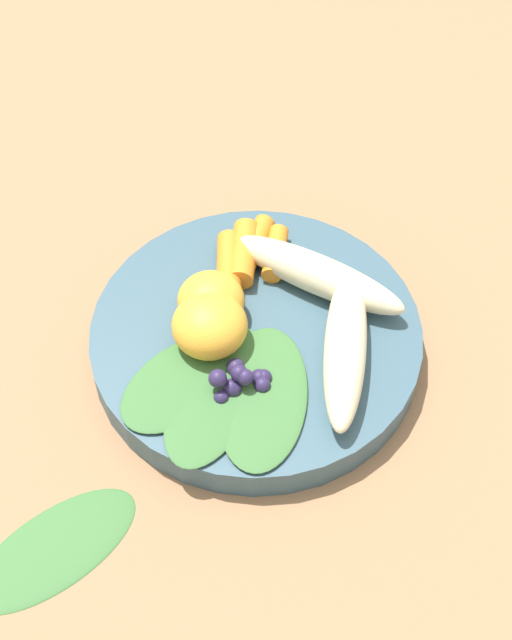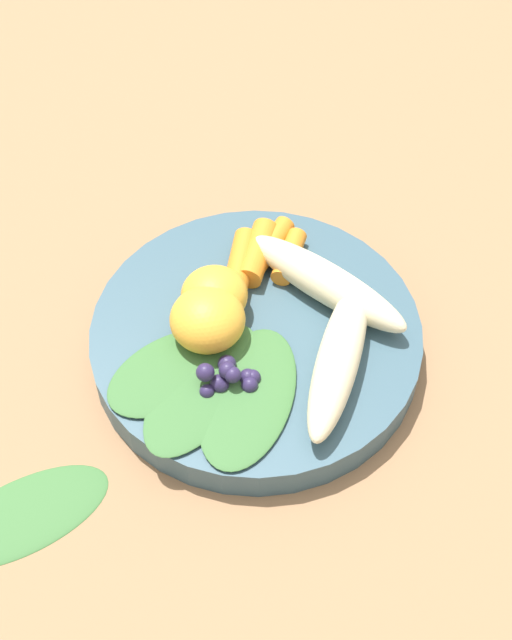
% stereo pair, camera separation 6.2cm
% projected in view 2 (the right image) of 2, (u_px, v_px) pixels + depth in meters
% --- Properties ---
extents(ground_plane, '(2.40, 2.40, 0.00)m').
position_uv_depth(ground_plane, '(256.00, 350.00, 0.64)').
color(ground_plane, '#99704C').
extents(bowl, '(0.24, 0.24, 0.03)m').
position_uv_depth(bowl, '(256.00, 339.00, 0.63)').
color(bowl, '#385666').
rests_on(bowl, ground_plane).
extents(banana_peeled_left, '(0.13, 0.11, 0.03)m').
position_uv_depth(banana_peeled_left, '(326.00, 282.00, 0.63)').
color(banana_peeled_left, beige).
rests_on(banana_peeled_left, bowl).
extents(banana_peeled_right, '(0.14, 0.09, 0.03)m').
position_uv_depth(banana_peeled_right, '(339.00, 357.00, 0.59)').
color(banana_peeled_right, beige).
rests_on(banana_peeled_right, bowl).
extents(orange_segment_near, '(0.05, 0.05, 0.04)m').
position_uv_depth(orange_segment_near, '(207.00, 318.00, 0.61)').
color(orange_segment_near, '#F4A833').
rests_on(orange_segment_near, bowl).
extents(orange_segment_far, '(0.05, 0.05, 0.04)m').
position_uv_depth(orange_segment_far, '(214.00, 295.00, 0.62)').
color(orange_segment_far, '#F4A833').
rests_on(orange_segment_far, bowl).
extents(carrot_front, '(0.05, 0.04, 0.02)m').
position_uv_depth(carrot_front, '(289.00, 256.00, 0.66)').
color(carrot_front, orange).
rests_on(carrot_front, bowl).
extents(carrot_mid_left, '(0.05, 0.05, 0.02)m').
position_uv_depth(carrot_mid_left, '(270.00, 246.00, 0.66)').
color(carrot_mid_left, orange).
rests_on(carrot_mid_left, bowl).
extents(carrot_mid_right, '(0.06, 0.04, 0.02)m').
position_uv_depth(carrot_mid_right, '(257.00, 253.00, 0.66)').
color(carrot_mid_right, orange).
rests_on(carrot_mid_right, bowl).
extents(carrot_rear, '(0.06, 0.04, 0.02)m').
position_uv_depth(carrot_rear, '(241.00, 264.00, 0.65)').
color(carrot_rear, orange).
rests_on(carrot_rear, bowl).
extents(blueberry_pile, '(0.03, 0.04, 0.02)m').
position_uv_depth(blueberry_pile, '(228.00, 377.00, 0.59)').
color(blueberry_pile, '#2D234C').
rests_on(blueberry_pile, bowl).
extents(coconut_shred_patch, '(0.04, 0.04, 0.00)m').
position_uv_depth(coconut_shred_patch, '(195.00, 395.00, 0.59)').
color(coconut_shred_patch, white).
rests_on(coconut_shred_patch, bowl).
extents(kale_leaf_left, '(0.09, 0.11, 0.00)m').
position_uv_depth(kale_leaf_left, '(171.00, 372.00, 0.60)').
color(kale_leaf_left, '#3D7038').
rests_on(kale_leaf_left, bowl).
extents(kale_leaf_right, '(0.13, 0.12, 0.00)m').
position_uv_depth(kale_leaf_right, '(203.00, 387.00, 0.59)').
color(kale_leaf_right, '#3D7038').
rests_on(kale_leaf_right, bowl).
extents(kale_leaf_rear, '(0.13, 0.11, 0.00)m').
position_uv_depth(kale_leaf_rear, '(248.00, 396.00, 0.59)').
color(kale_leaf_rear, '#3D7038').
rests_on(kale_leaf_rear, bowl).
extents(kale_leaf_stray, '(0.09, 0.13, 0.01)m').
position_uv_depth(kale_leaf_stray, '(23.00, 514.00, 0.56)').
color(kale_leaf_stray, '#3D7038').
rests_on(kale_leaf_stray, ground_plane).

